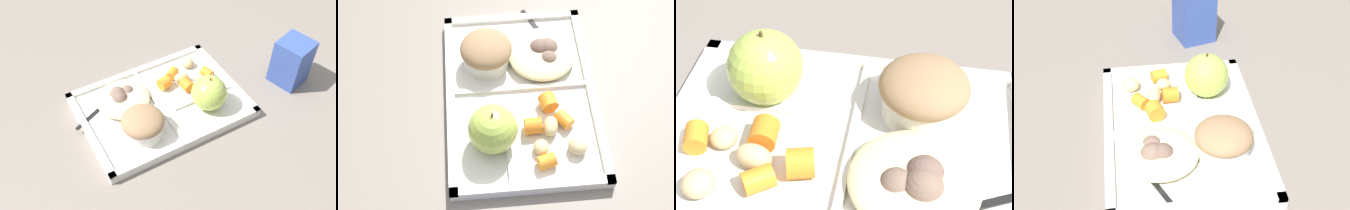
{
  "view_description": "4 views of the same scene",
  "coord_description": "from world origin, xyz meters",
  "views": [
    {
      "loc": [
        0.27,
        0.51,
        0.65
      ],
      "look_at": [
        0.01,
        0.05,
        0.06
      ],
      "focal_mm": 42.83,
      "sensor_mm": 36.0,
      "label": 1
    },
    {
      "loc": [
        -0.45,
        0.06,
        0.68
      ],
      "look_at": [
        -0.05,
        0.03,
        0.06
      ],
      "focal_mm": 51.87,
      "sensor_mm": 36.0,
      "label": 2
    },
    {
      "loc": [
        0.06,
        -0.32,
        0.39
      ],
      "look_at": [
        0.0,
        -0.01,
        0.08
      ],
      "focal_mm": 56.51,
      "sensor_mm": 36.0,
      "label": 3
    },
    {
      "loc": [
        0.62,
        -0.08,
        0.55
      ],
      "look_at": [
        0.0,
        -0.0,
        0.06
      ],
      "focal_mm": 55.28,
      "sensor_mm": 36.0,
      "label": 4
    }
  ],
  "objects": [
    {
      "name": "ground",
      "position": [
        0.0,
        0.0,
        0.0
      ],
      "size": [
        6.0,
        6.0,
        0.0
      ],
      "primitive_type": "plane",
      "color": "slate"
    },
    {
      "name": "lunch_tray",
      "position": [
        -0.0,
        0.0,
        0.01
      ],
      "size": [
        0.35,
        0.25,
        0.02
      ],
      "color": "silver",
      "rests_on": "ground"
    },
    {
      "name": "green_apple",
      "position": [
        -0.09,
        0.05,
        0.05
      ],
      "size": [
        0.08,
        0.08,
        0.08
      ],
      "color": "#A8C14C",
      "rests_on": "lunch_tray"
    },
    {
      "name": "bran_muffin",
      "position": [
        0.07,
        0.05,
        0.04
      ],
      "size": [
        0.09,
        0.09,
        0.06
      ],
      "color": "silver",
      "rests_on": "lunch_tray"
    },
    {
      "name": "carrot_slice_small",
      "position": [
        -0.13,
        -0.02,
        0.03
      ],
      "size": [
        0.03,
        0.03,
        0.02
      ],
      "primitive_type": "cylinder",
      "rotation": [
        0.0,
        1.57,
        1.84
      ],
      "color": "orange",
      "rests_on": "lunch_tray"
    },
    {
      "name": "carrot_slice_near_corner",
      "position": [
        -0.03,
        -0.04,
        0.03
      ],
      "size": [
        0.03,
        0.03,
        0.03
      ],
      "primitive_type": "cylinder",
      "rotation": [
        0.0,
        1.57,
        3.38
      ],
      "color": "orange",
      "rests_on": "lunch_tray"
    },
    {
      "name": "carrot_slice_back",
      "position": [
        -0.07,
        -0.01,
        0.03
      ],
      "size": [
        0.03,
        0.03,
        0.03
      ],
      "primitive_type": "cylinder",
      "rotation": [
        0.0,
        1.57,
        4.77
      ],
      "color": "orange",
      "rests_on": "lunch_tray"
    },
    {
      "name": "carrot_slice_edge",
      "position": [
        -0.06,
        -0.06,
        0.03
      ],
      "size": [
        0.03,
        0.03,
        0.02
      ],
      "primitive_type": "cylinder",
      "rotation": [
        0.0,
        1.57,
        3.75
      ],
      "color": "orange",
      "rests_on": "lunch_tray"
    },
    {
      "name": "potato_chunk_wedge",
      "position": [
        -0.07,
        -0.04,
        0.03
      ],
      "size": [
        0.04,
        0.03,
        0.02
      ],
      "primitive_type": "ellipsoid",
      "rotation": [
        0.0,
        0.0,
        6.07
      ],
      "color": "tan",
      "rests_on": "lunch_tray"
    },
    {
      "name": "potato_chunk_golden",
      "position": [
        -0.11,
        -0.02,
        0.02
      ],
      "size": [
        0.03,
        0.03,
        0.02
      ],
      "primitive_type": "ellipsoid",
      "rotation": [
        0.0,
        0.0,
        1.63
      ],
      "color": "tan",
      "rests_on": "lunch_tray"
    },
    {
      "name": "potato_chunk_small",
      "position": [
        -0.11,
        -0.07,
        0.03
      ],
      "size": [
        0.04,
        0.04,
        0.02
      ],
      "primitive_type": "ellipsoid",
      "rotation": [
        0.0,
        0.0,
        2.33
      ],
      "color": "tan",
      "rests_on": "lunch_tray"
    },
    {
      "name": "egg_noodle_pile",
      "position": [
        0.07,
        -0.04,
        0.03
      ],
      "size": [
        0.11,
        0.11,
        0.03
      ],
      "primitive_type": "ellipsoid",
      "color": "beige",
      "rests_on": "lunch_tray"
    },
    {
      "name": "meatball_side",
      "position": [
        0.05,
        -0.05,
        0.03
      ],
      "size": [
        0.03,
        0.03,
        0.03
      ],
      "primitive_type": "sphere",
      "color": "#755B4C",
      "rests_on": "lunch_tray"
    },
    {
      "name": "meatball_back",
      "position": [
        0.08,
        -0.04,
        0.03
      ],
      "size": [
        0.04,
        0.04,
        0.04
      ],
      "primitive_type": "sphere",
      "color": "brown",
      "rests_on": "lunch_tray"
    },
    {
      "name": "meatball_front",
      "position": [
        0.08,
        -0.05,
        0.03
      ],
      "size": [
        0.04,
        0.04,
        0.04
      ],
      "primitive_type": "sphere",
      "color": "#755B4C",
      "rests_on": "lunch_tray"
    },
    {
      "name": "plastic_fork",
      "position": [
        0.11,
        -0.06,
        0.02
      ],
      "size": [
        0.14,
        0.07,
        0.0
      ],
      "color": "black",
      "rests_on": "lunch_tray"
    }
  ]
}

